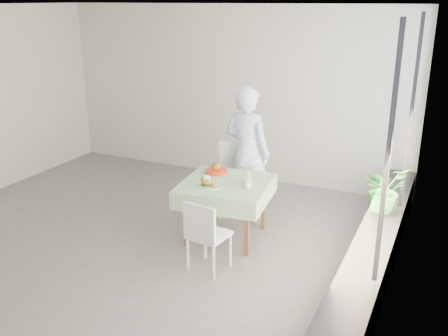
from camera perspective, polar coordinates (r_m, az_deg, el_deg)
The scene contains 15 objects.
floor at distance 6.59m, azimuth -8.58°, elevation -7.20°, with size 6.00×6.00×0.00m, color #5A5855.
ceiling at distance 5.94m, azimuth -9.95°, elevation 17.89°, with size 6.00×6.00×0.00m, color white.
wall_back at distance 8.25m, azimuth 0.63°, elevation 8.55°, with size 6.00×0.02×2.80m, color beige.
wall_right at distance 5.11m, azimuth 19.87°, elevation 0.98°, with size 0.02×5.00×2.80m, color beige.
window_pane at distance 5.05m, azimuth 19.84°, elevation 3.73°, with size 0.01×4.80×2.18m, color #D1E0F9.
window_ledge at distance 5.57m, azimuth 16.49°, elevation -10.08°, with size 0.40×4.80×0.50m, color black.
cafe_table at distance 6.20m, azimuth 0.22°, elevation -4.04°, with size 1.15×1.15×0.74m.
chair_far at distance 6.96m, azimuth 1.32°, elevation -2.81°, with size 0.61×0.61×0.99m.
chair_near at distance 5.56m, azimuth -1.80°, elevation -9.20°, with size 0.44×0.44×0.83m.
diner at distance 6.73m, azimuth 2.64°, elevation 1.80°, with size 0.66×0.43×1.80m, color #94B5ED.
main_dish at distance 5.93m, azimuth -1.84°, elevation -1.73°, with size 0.29×0.29×0.15m.
juice_cup_orange at distance 6.06m, azimuth 2.65°, elevation -1.15°, with size 0.09×0.09×0.25m.
juice_cup_lemonade at distance 5.89m, azimuth 2.71°, elevation -1.73°, with size 0.10×0.10×0.27m.
second_dish at distance 6.39m, azimuth -0.91°, elevation -0.25°, with size 0.28×0.28×0.13m.
potted_plant at distance 6.06m, azimuth 17.86°, elevation -2.28°, with size 0.51×0.44×0.56m, color #2A7D29.
Camera 1 is at (3.38, -4.88, 2.86)m, focal length 40.00 mm.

